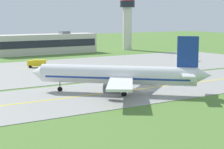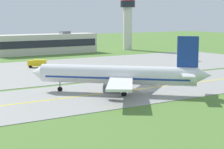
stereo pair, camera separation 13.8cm
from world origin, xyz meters
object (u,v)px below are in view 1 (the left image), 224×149
at_px(airplane_lead, 119,75).
at_px(control_tower, 127,18).
at_px(service_truck_baggage, 191,57).
at_px(service_truck_catering, 91,71).
at_px(service_truck_fuel, 37,63).

relative_size(airplane_lead, control_tower, 1.23).
distance_m(service_truck_baggage, service_truck_catering, 48.60).
xyz_separation_m(airplane_lead, service_truck_fuel, (2.08, 51.35, -2.60)).
distance_m(service_truck_fuel, service_truck_catering, 24.15).
bearing_deg(service_truck_baggage, airplane_lead, -146.54).
height_order(service_truck_baggage, service_truck_fuel, service_truck_baggage).
bearing_deg(service_truck_catering, airplane_lead, -107.66).
relative_size(service_truck_fuel, service_truck_catering, 1.02).
relative_size(service_truck_baggage, control_tower, 0.24).
xyz_separation_m(service_truck_fuel, control_tower, (64.36, 41.17, 14.03)).
relative_size(airplane_lead, service_truck_catering, 5.14).
bearing_deg(service_truck_fuel, airplane_lead, -92.32).
distance_m(airplane_lead, service_truck_fuel, 51.46).
height_order(service_truck_baggage, control_tower, control_tower).
height_order(service_truck_catering, control_tower, control_tower).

